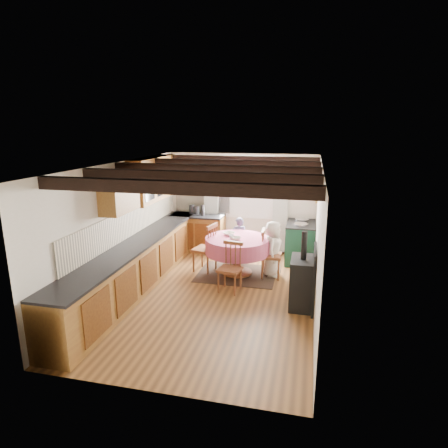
% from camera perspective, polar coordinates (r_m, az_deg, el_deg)
% --- Properties ---
extents(floor, '(3.60, 5.50, 0.00)m').
position_cam_1_polar(floor, '(7.18, -1.47, -10.50)').
color(floor, brown).
rests_on(floor, ground).
extents(ceiling, '(3.60, 5.50, 0.00)m').
position_cam_1_polar(ceiling, '(6.54, -1.60, 8.94)').
color(ceiling, white).
rests_on(ceiling, ground).
extents(wall_back, '(3.60, 0.00, 2.40)m').
position_cam_1_polar(wall_back, '(9.38, 2.69, 3.19)').
color(wall_back, silver).
rests_on(wall_back, ground).
extents(wall_front, '(3.60, 0.00, 2.40)m').
position_cam_1_polar(wall_front, '(4.32, -10.89, -10.87)').
color(wall_front, silver).
rests_on(wall_front, ground).
extents(wall_left, '(0.00, 5.50, 2.40)m').
position_cam_1_polar(wall_left, '(7.41, -15.14, -0.35)').
color(wall_left, silver).
rests_on(wall_left, ground).
extents(wall_right, '(0.00, 5.50, 2.40)m').
position_cam_1_polar(wall_right, '(6.56, 13.89, -2.16)').
color(wall_right, silver).
rests_on(wall_right, ground).
extents(beam_a, '(3.60, 0.16, 0.16)m').
position_cam_1_polar(beam_a, '(4.66, -7.83, 5.47)').
color(beam_a, black).
rests_on(beam_a, ceiling).
extents(beam_b, '(3.60, 0.16, 0.16)m').
position_cam_1_polar(beam_b, '(5.59, -4.20, 7.05)').
color(beam_b, black).
rests_on(beam_b, ceiling).
extents(beam_c, '(3.60, 0.16, 0.16)m').
position_cam_1_polar(beam_c, '(6.55, -1.60, 8.16)').
color(beam_c, black).
rests_on(beam_c, ceiling).
extents(beam_d, '(3.60, 0.16, 0.16)m').
position_cam_1_polar(beam_d, '(7.51, 0.35, 8.97)').
color(beam_d, black).
rests_on(beam_d, ceiling).
extents(beam_e, '(3.60, 0.16, 0.16)m').
position_cam_1_polar(beam_e, '(8.49, 1.85, 9.59)').
color(beam_e, black).
rests_on(beam_e, ceiling).
extents(splash_left, '(0.02, 4.50, 0.55)m').
position_cam_1_polar(splash_left, '(7.65, -13.96, 0.20)').
color(splash_left, beige).
rests_on(splash_left, wall_left).
extents(splash_back, '(1.40, 0.02, 0.55)m').
position_cam_1_polar(splash_back, '(9.58, -3.23, 3.43)').
color(splash_back, beige).
rests_on(splash_back, wall_back).
extents(base_cabinet_left, '(0.60, 5.30, 0.88)m').
position_cam_1_polar(base_cabinet_left, '(7.50, -12.72, -6.11)').
color(base_cabinet_left, olive).
rests_on(base_cabinet_left, floor).
extents(base_cabinet_back, '(1.30, 0.60, 0.88)m').
position_cam_1_polar(base_cabinet_back, '(9.51, -3.92, -1.37)').
color(base_cabinet_back, olive).
rests_on(base_cabinet_back, floor).
extents(worktop_left, '(0.64, 5.30, 0.04)m').
position_cam_1_polar(worktop_left, '(7.34, -12.78, -2.76)').
color(worktop_left, black).
rests_on(worktop_left, base_cabinet_left).
extents(worktop_back, '(1.30, 0.64, 0.04)m').
position_cam_1_polar(worktop_back, '(9.38, -4.01, 1.30)').
color(worktop_back, black).
rests_on(worktop_back, base_cabinet_back).
extents(wall_cabinet_glass, '(0.34, 1.80, 0.90)m').
position_cam_1_polar(wall_cabinet_glass, '(8.25, -10.53, 6.71)').
color(wall_cabinet_glass, olive).
rests_on(wall_cabinet_glass, wall_left).
extents(wall_cabinet_solid, '(0.34, 0.90, 0.70)m').
position_cam_1_polar(wall_cabinet_solid, '(6.93, -15.43, 4.56)').
color(wall_cabinet_solid, olive).
rests_on(wall_cabinet_solid, wall_left).
extents(window_frame, '(1.34, 0.03, 1.54)m').
position_cam_1_polar(window_frame, '(9.27, 3.32, 5.57)').
color(window_frame, white).
rests_on(window_frame, wall_back).
extents(window_pane, '(1.20, 0.01, 1.40)m').
position_cam_1_polar(window_pane, '(9.28, 3.32, 5.57)').
color(window_pane, white).
rests_on(window_pane, wall_back).
extents(curtain_left, '(0.35, 0.10, 2.10)m').
position_cam_1_polar(curtain_left, '(9.46, -1.90, 2.68)').
color(curtain_left, '#B4BAAD').
rests_on(curtain_left, wall_back).
extents(curtain_right, '(0.35, 0.10, 2.10)m').
position_cam_1_polar(curtain_right, '(9.18, 8.42, 2.17)').
color(curtain_right, '#B4BAAD').
rests_on(curtain_right, wall_back).
extents(curtain_rod, '(2.00, 0.03, 0.03)m').
position_cam_1_polar(curtain_rod, '(9.12, 3.28, 9.22)').
color(curtain_rod, black).
rests_on(curtain_rod, wall_back).
extents(wall_picture, '(0.04, 0.50, 0.60)m').
position_cam_1_polar(wall_picture, '(8.70, 13.77, 5.26)').
color(wall_picture, gold).
rests_on(wall_picture, wall_right).
extents(wall_plate, '(0.30, 0.02, 0.30)m').
position_cam_1_polar(wall_plate, '(9.13, 9.22, 5.91)').
color(wall_plate, silver).
rests_on(wall_plate, wall_back).
extents(rug, '(1.62, 1.26, 0.01)m').
position_cam_1_polar(rug, '(8.09, 1.95, -7.48)').
color(rug, '#372A21').
rests_on(rug, floor).
extents(dining_table, '(1.32, 1.32, 0.80)m').
position_cam_1_polar(dining_table, '(7.96, 1.98, -4.85)').
color(dining_table, '#CA4165').
rests_on(dining_table, floor).
extents(chair_near, '(0.47, 0.49, 0.95)m').
position_cam_1_polar(chair_near, '(7.13, 0.87, -6.54)').
color(chair_near, brown).
rests_on(chair_near, floor).
extents(chair_left, '(0.56, 0.55, 1.05)m').
position_cam_1_polar(chair_left, '(8.12, -2.91, -3.52)').
color(chair_left, brown).
rests_on(chair_left, floor).
extents(chair_right, '(0.47, 0.45, 1.00)m').
position_cam_1_polar(chair_right, '(7.84, 7.08, -4.44)').
color(chair_right, brown).
rests_on(chair_right, floor).
extents(aga_range, '(0.65, 1.00, 0.92)m').
position_cam_1_polar(aga_range, '(8.88, 11.37, -2.65)').
color(aga_range, '#123826').
rests_on(aga_range, floor).
extents(cast_iron_stove, '(0.40, 0.67, 1.34)m').
position_cam_1_polar(cast_iron_stove, '(6.63, 11.71, -6.69)').
color(cast_iron_stove, black).
rests_on(cast_iron_stove, floor).
extents(child_far, '(0.44, 0.35, 1.04)m').
position_cam_1_polar(child_far, '(8.70, 2.26, -2.32)').
color(child_far, '#535374').
rests_on(child_far, floor).
extents(child_right, '(0.39, 0.58, 1.16)m').
position_cam_1_polar(child_right, '(7.90, 7.31, -3.71)').
color(child_right, silver).
rests_on(child_right, floor).
extents(bowl_a, '(0.33, 0.33, 0.06)m').
position_cam_1_polar(bowl_a, '(8.04, 0.71, -1.44)').
color(bowl_a, silver).
rests_on(bowl_a, dining_table).
extents(bowl_b, '(0.28, 0.28, 0.06)m').
position_cam_1_polar(bowl_b, '(7.67, 1.78, -2.20)').
color(bowl_b, silver).
rests_on(bowl_b, dining_table).
extents(cup, '(0.12, 0.12, 0.10)m').
position_cam_1_polar(cup, '(7.72, 1.12, -1.97)').
color(cup, silver).
rests_on(cup, dining_table).
extents(canister_tall, '(0.14, 0.14, 0.23)m').
position_cam_1_polar(canister_tall, '(9.45, -4.85, 2.23)').
color(canister_tall, '#262628').
rests_on(canister_tall, worktop_back).
extents(canister_wide, '(0.17, 0.17, 0.19)m').
position_cam_1_polar(canister_wide, '(9.45, -4.19, 2.12)').
color(canister_wide, '#262628').
rests_on(canister_wide, worktop_back).
extents(canister_slim, '(0.09, 0.09, 0.26)m').
position_cam_1_polar(canister_slim, '(9.24, -3.21, 2.06)').
color(canister_slim, '#262628').
rests_on(canister_slim, worktop_back).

